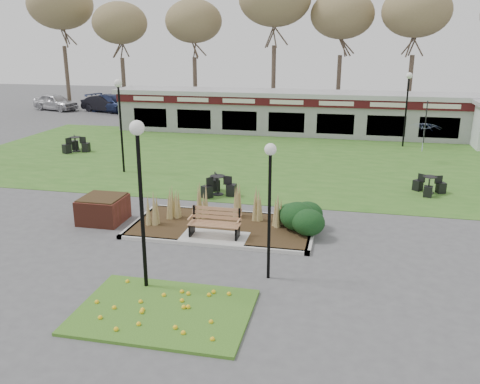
% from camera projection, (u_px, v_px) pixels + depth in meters
% --- Properties ---
extents(ground, '(100.00, 100.00, 0.00)m').
position_uv_depth(ground, '(213.00, 242.00, 16.66)').
color(ground, '#515154').
rests_on(ground, ground).
extents(lawn, '(34.00, 16.00, 0.02)m').
position_uv_depth(lawn, '(271.00, 159.00, 27.87)').
color(lawn, '#346921').
rests_on(lawn, ground).
extents(flower_bed, '(4.20, 3.00, 0.16)m').
position_uv_depth(flower_bed, '(164.00, 310.00, 12.35)').
color(flower_bed, '#38611B').
rests_on(flower_bed, ground).
extents(planting_bed, '(6.75, 3.40, 1.27)m').
position_uv_depth(planting_bed, '(259.00, 220.00, 17.56)').
color(planting_bed, '#332614').
rests_on(planting_bed, ground).
extents(park_bench, '(1.70, 0.66, 0.93)m').
position_uv_depth(park_bench, '(215.00, 222.00, 16.72)').
color(park_bench, '#A66C4A').
rests_on(park_bench, ground).
extents(brick_planter, '(1.50, 1.50, 0.95)m').
position_uv_depth(brick_planter, '(103.00, 209.00, 18.36)').
color(brick_planter, brown).
rests_on(brick_planter, ground).
extents(food_pavilion, '(24.60, 3.40, 2.90)m').
position_uv_depth(food_pavilion, '(289.00, 112.00, 34.88)').
color(food_pavilion, gray).
rests_on(food_pavilion, ground).
extents(tree_backdrop, '(47.24, 5.24, 10.36)m').
position_uv_depth(tree_backdrop, '(304.00, 12.00, 40.37)').
color(tree_backdrop, '#47382B').
rests_on(tree_backdrop, ground).
extents(lamp_post_near_left, '(0.37, 0.37, 4.51)m').
position_uv_depth(lamp_post_near_left, '(139.00, 169.00, 12.62)').
color(lamp_post_near_left, black).
rests_on(lamp_post_near_left, ground).
extents(lamp_post_near_right, '(0.32, 0.32, 3.82)m').
position_uv_depth(lamp_post_near_right, '(270.00, 182.00, 13.36)').
color(lamp_post_near_right, black).
rests_on(lamp_post_near_right, ground).
extents(lamp_post_mid_left, '(0.38, 0.38, 4.53)m').
position_uv_depth(lamp_post_mid_left, '(120.00, 105.00, 24.24)').
color(lamp_post_mid_left, black).
rests_on(lamp_post_mid_left, ground).
extents(lamp_post_far_right, '(0.37, 0.37, 4.44)m').
position_uv_depth(lamp_post_far_right, '(408.00, 93.00, 30.09)').
color(lamp_post_far_right, black).
rests_on(lamp_post_far_right, ground).
extents(bistro_set_a, '(1.45, 1.59, 0.85)m').
position_uv_depth(bistro_set_a, '(76.00, 147.00, 29.59)').
color(bistro_set_a, black).
rests_on(bistro_set_a, ground).
extents(bistro_set_c, '(1.39, 1.55, 0.82)m').
position_uv_depth(bistro_set_c, '(218.00, 188.00, 21.48)').
color(bistro_set_c, black).
rests_on(bistro_set_c, ground).
extents(bistro_set_d, '(1.38, 1.33, 0.75)m').
position_uv_depth(bistro_set_d, '(429.00, 188.00, 21.67)').
color(bistro_set_d, black).
rests_on(bistro_set_d, ground).
extents(patio_umbrella, '(2.25, 2.27, 2.20)m').
position_uv_depth(patio_umbrella, '(424.00, 137.00, 26.77)').
color(patio_umbrella, black).
rests_on(patio_umbrella, ground).
extents(car_silver, '(4.74, 2.93, 1.50)m').
position_uv_depth(car_silver, '(55.00, 102.00, 46.20)').
color(car_silver, silver).
rests_on(car_silver, ground).
extents(car_black, '(4.63, 2.63, 1.44)m').
position_uv_depth(car_black, '(105.00, 104.00, 45.21)').
color(car_black, black).
rests_on(car_black, ground).
extents(car_blue, '(5.77, 3.81, 1.55)m').
position_uv_depth(car_blue, '(114.00, 103.00, 45.01)').
color(car_blue, navy).
rests_on(car_blue, ground).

